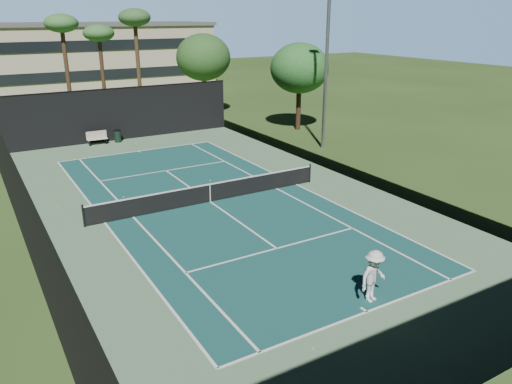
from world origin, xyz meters
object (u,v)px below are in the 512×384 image
at_px(tennis_ball_a, 313,348).
at_px(tennis_ball_d, 58,206).
at_px(tennis_ball_c, 210,180).
at_px(tennis_net, 210,192).
at_px(trash_bin, 118,136).
at_px(park_bench, 97,138).
at_px(player, 373,276).
at_px(tennis_ball_b, 124,197).

height_order(tennis_ball_a, tennis_ball_d, tennis_ball_d).
distance_m(tennis_ball_a, tennis_ball_c, 16.28).
bearing_deg(tennis_net, trash_bin, 91.71).
xyz_separation_m(tennis_ball_d, park_bench, (4.95, 11.99, 0.51)).
relative_size(player, tennis_ball_c, 26.54).
height_order(tennis_ball_a, trash_bin, trash_bin).
height_order(tennis_ball_b, tennis_ball_d, tennis_ball_b).
distance_m(tennis_ball_d, park_bench, 12.98).
bearing_deg(tennis_ball_a, player, 18.82).
bearing_deg(trash_bin, player, -87.66).
xyz_separation_m(tennis_ball_b, tennis_ball_d, (-3.25, 0.39, -0.00)).
xyz_separation_m(park_bench, trash_bin, (1.56, 0.01, -0.07)).
height_order(tennis_ball_b, park_bench, park_bench).
xyz_separation_m(tennis_net, tennis_ball_a, (-2.68, -12.54, -0.53)).
distance_m(player, tennis_ball_d, 16.63).
relative_size(tennis_ball_a, park_bench, 0.04).
xyz_separation_m(player, tennis_ball_a, (-3.32, -1.13, -0.90)).
xyz_separation_m(tennis_net, tennis_ball_d, (-6.97, 3.36, -0.52)).
bearing_deg(tennis_ball_b, tennis_ball_a, -86.19).
bearing_deg(tennis_ball_d, tennis_ball_a, -74.92).
xyz_separation_m(tennis_ball_b, trash_bin, (3.26, 12.39, 0.44)).
relative_size(tennis_ball_d, park_bench, 0.05).
distance_m(player, tennis_ball_a, 3.62).
height_order(tennis_ball_c, tennis_ball_d, same).
bearing_deg(tennis_ball_c, player, -93.48).
distance_m(player, tennis_ball_c, 14.65).
distance_m(tennis_ball_a, trash_bin, 27.99).
xyz_separation_m(player, tennis_ball_c, (0.89, 14.60, -0.90)).
xyz_separation_m(tennis_ball_d, trash_bin, (6.51, 12.00, 0.44)).
bearing_deg(tennis_ball_b, tennis_net, -38.66).
bearing_deg(trash_bin, tennis_ball_b, -104.72).
xyz_separation_m(tennis_net, trash_bin, (-0.46, 15.36, -0.08)).
relative_size(player, park_bench, 1.25).
bearing_deg(park_bench, tennis_ball_a, -91.36).
relative_size(tennis_ball_a, trash_bin, 0.06).
bearing_deg(tennis_ball_c, trash_bin, 99.26).
xyz_separation_m(tennis_ball_a, trash_bin, (2.22, 27.89, 0.45)).
relative_size(tennis_ball_a, tennis_ball_b, 0.83).
height_order(tennis_ball_b, trash_bin, trash_bin).
height_order(tennis_ball_d, park_bench, park_bench).
bearing_deg(tennis_ball_c, tennis_net, -115.53).
xyz_separation_m(tennis_ball_b, tennis_ball_c, (5.24, 0.22, -0.00)).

